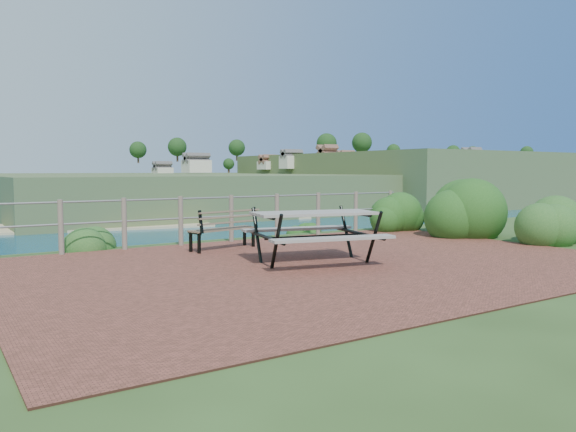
# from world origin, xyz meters

# --- Properties ---
(ground) EXTENTS (10.00, 7.00, 0.12)m
(ground) POSITION_xyz_m (0.00, 0.00, 0.00)
(ground) COLOR brown
(ground) RESTS_ON ground
(safety_railing) EXTENTS (9.40, 0.10, 1.00)m
(safety_railing) POSITION_xyz_m (0.00, 3.35, 0.57)
(safety_railing) COLOR #6B5B4C
(safety_railing) RESTS_ON ground
(distant_bay) EXTENTS (290.00, 232.36, 24.00)m
(distant_bay) POSITION_xyz_m (173.07, 202.61, -1.52)
(distant_bay) COLOR #486030
(distant_bay) RESTS_ON ground
(picnic_table) EXTENTS (2.13, 1.70, 0.84)m
(picnic_table) POSITION_xyz_m (-0.12, 0.14, 0.54)
(picnic_table) COLOR gray
(picnic_table) RESTS_ON ground
(park_bench) EXTENTS (1.46, 0.63, 0.80)m
(park_bench) POSITION_xyz_m (-0.68, 2.38, 0.53)
(park_bench) COLOR brown
(park_bench) RESTS_ON ground
(shrub_right_front) EXTENTS (1.64, 1.64, 2.32)m
(shrub_right_front) POSITION_xyz_m (5.00, 1.59, 0.00)
(shrub_right_front) COLOR #1C4816
(shrub_right_front) RESTS_ON ground
(shrub_right_back) EXTENTS (1.20, 1.20, 1.70)m
(shrub_right_back) POSITION_xyz_m (5.50, -0.69, 0.00)
(shrub_right_back) COLOR #22521F
(shrub_right_back) RESTS_ON ground
(shrub_right_edge) EXTENTS (1.15, 1.15, 1.64)m
(shrub_right_edge) POSITION_xyz_m (4.56, 3.24, 0.00)
(shrub_right_edge) COLOR #1C4816
(shrub_right_edge) RESTS_ON ground
(shrub_lip_west) EXTENTS (0.88, 0.88, 0.66)m
(shrub_lip_west) POSITION_xyz_m (-2.82, 4.04, 0.00)
(shrub_lip_west) COLOR #22521F
(shrub_lip_west) RESTS_ON ground
(shrub_lip_east) EXTENTS (0.73, 0.73, 0.45)m
(shrub_lip_east) POSITION_xyz_m (2.61, 4.28, 0.00)
(shrub_lip_east) COLOR #1C4816
(shrub_lip_east) RESTS_ON ground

